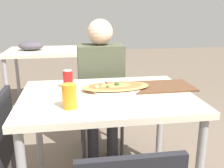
{
  "coord_description": "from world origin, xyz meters",
  "views": [
    {
      "loc": [
        -0.21,
        -1.58,
        1.31
      ],
      "look_at": [
        0.04,
        0.03,
        0.84
      ],
      "focal_mm": 42.0,
      "sensor_mm": 36.0,
      "label": 1
    }
  ],
  "objects": [
    {
      "name": "dining_table",
      "position": [
        0.0,
        0.0,
        0.69
      ],
      "size": [
        1.1,
        0.81,
        0.78
      ],
      "color": "beige",
      "rests_on": "ground_plane"
    },
    {
      "name": "chair_far_seated",
      "position": [
        0.03,
        0.73,
        0.49
      ],
      "size": [
        0.4,
        0.4,
        0.84
      ],
      "rotation": [
        0.0,
        0.0,
        3.14
      ],
      "color": "black",
      "rests_on": "ground_plane"
    },
    {
      "name": "person_seated",
      "position": [
        0.03,
        0.62,
        0.73
      ],
      "size": [
        0.39,
        0.28,
        1.23
      ],
      "rotation": [
        0.0,
        0.0,
        3.14
      ],
      "color": "#2D2D38",
      "rests_on": "ground_plane"
    },
    {
      "name": "pizza_main",
      "position": [
        0.07,
        0.09,
        0.8
      ],
      "size": [
        0.47,
        0.34,
        0.06
      ],
      "color": "white",
      "rests_on": "dining_table"
    },
    {
      "name": "soda_can",
      "position": [
        -0.25,
        0.18,
        0.84
      ],
      "size": [
        0.07,
        0.07,
        0.12
      ],
      "color": "red",
      "rests_on": "dining_table"
    },
    {
      "name": "drink_glass",
      "position": [
        -0.24,
        -0.21,
        0.85
      ],
      "size": [
        0.08,
        0.08,
        0.14
      ],
      "color": "orange",
      "rests_on": "dining_table"
    },
    {
      "name": "serving_tray",
      "position": [
        0.4,
        0.1,
        0.78
      ],
      "size": [
        0.44,
        0.29,
        0.01
      ],
      "color": "brown",
      "rests_on": "dining_table"
    },
    {
      "name": "background_table",
      "position": [
        -0.56,
        2.0,
        0.72
      ],
      "size": [
        1.1,
        0.8,
        0.9
      ],
      "color": "beige",
      "rests_on": "ground_plane"
    }
  ]
}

